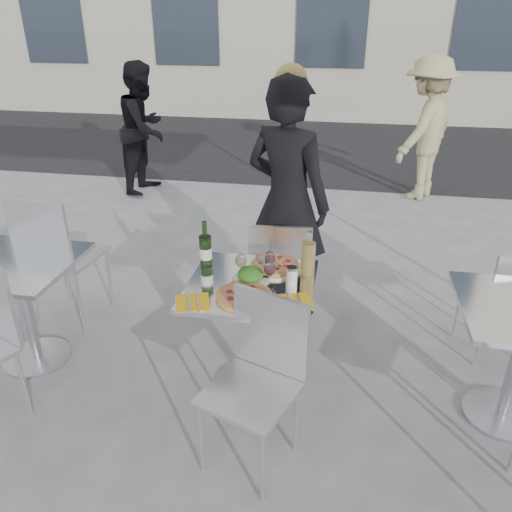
% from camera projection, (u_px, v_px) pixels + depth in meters
% --- Properties ---
extents(ground, '(80.00, 80.00, 0.00)m').
position_uv_depth(ground, '(252.00, 385.00, 3.19)').
color(ground, slate).
extents(street_asphalt, '(24.00, 5.00, 0.00)m').
position_uv_depth(street_asphalt, '(320.00, 144.00, 8.92)').
color(street_asphalt, black).
rests_on(street_asphalt, ground).
extents(main_table, '(0.72, 0.72, 0.75)m').
position_uv_depth(main_table, '(251.00, 314.00, 2.95)').
color(main_table, '#B7BABF').
rests_on(main_table, ground).
extents(side_table_left, '(0.72, 0.72, 0.75)m').
position_uv_depth(side_table_left, '(22.00, 291.00, 3.19)').
color(side_table_left, '#B7BABF').
rests_on(side_table_left, ground).
extents(chair_far, '(0.45, 0.46, 0.91)m').
position_uv_depth(chair_far, '(280.00, 270.00, 3.45)').
color(chair_far, silver).
rests_on(chair_far, ground).
extents(chair_near, '(0.54, 0.55, 0.92)m').
position_uv_depth(chair_near, '(259.00, 369.00, 2.49)').
color(chair_near, silver).
rests_on(chair_near, ground).
extents(side_chair_lfar, '(0.51, 0.53, 1.03)m').
position_uv_depth(side_chair_lfar, '(55.00, 251.00, 3.57)').
color(side_chair_lfar, silver).
rests_on(side_chair_lfar, ground).
extents(side_chair_rfar, '(0.47, 0.48, 0.84)m').
position_uv_depth(side_chair_rfar, '(507.00, 295.00, 3.23)').
color(side_chair_rfar, silver).
rests_on(side_chair_rfar, ground).
extents(woman_diner, '(0.78, 0.66, 1.80)m').
position_uv_depth(woman_diner, '(287.00, 202.00, 3.62)').
color(woman_diner, black).
rests_on(woman_diner, ground).
extents(pedestrian_a, '(0.69, 0.84, 1.62)m').
position_uv_depth(pedestrian_a, '(144.00, 128.00, 6.31)').
color(pedestrian_a, black).
rests_on(pedestrian_a, ground).
extents(pedestrian_b, '(1.12, 1.28, 1.71)m').
position_uv_depth(pedestrian_b, '(425.00, 129.00, 6.05)').
color(pedestrian_b, tan).
rests_on(pedestrian_b, ground).
extents(pizza_near, '(0.31, 0.31, 0.02)m').
position_uv_depth(pizza_near, '(244.00, 296.00, 2.71)').
color(pizza_near, tan).
rests_on(pizza_near, main_table).
extents(pizza_far, '(0.33, 0.33, 0.03)m').
position_uv_depth(pizza_far, '(275.00, 265.00, 3.02)').
color(pizza_far, white).
rests_on(pizza_far, main_table).
extents(salad_plate, '(0.22, 0.22, 0.09)m').
position_uv_depth(salad_plate, '(250.00, 276.00, 2.86)').
color(salad_plate, white).
rests_on(salad_plate, main_table).
extents(wine_bottle, '(0.07, 0.08, 0.29)m').
position_uv_depth(wine_bottle, '(205.00, 249.00, 3.00)').
color(wine_bottle, '#294C1C').
rests_on(wine_bottle, main_table).
extents(carafe, '(0.08, 0.08, 0.29)m').
position_uv_depth(carafe, '(308.00, 259.00, 2.87)').
color(carafe, tan).
rests_on(carafe, main_table).
extents(sugar_shaker, '(0.06, 0.06, 0.11)m').
position_uv_depth(sugar_shaker, '(292.00, 276.00, 2.83)').
color(sugar_shaker, white).
rests_on(sugar_shaker, main_table).
extents(wineglass_white_a, '(0.07, 0.07, 0.16)m').
position_uv_depth(wineglass_white_a, '(241.00, 262.00, 2.86)').
color(wineglass_white_a, white).
rests_on(wineglass_white_a, main_table).
extents(wineglass_white_b, '(0.07, 0.07, 0.16)m').
position_uv_depth(wineglass_white_b, '(261.00, 258.00, 2.90)').
color(wineglass_white_b, white).
rests_on(wineglass_white_b, main_table).
extents(wineglass_red_a, '(0.07, 0.07, 0.16)m').
position_uv_depth(wineglass_red_a, '(270.00, 270.00, 2.77)').
color(wineglass_red_a, white).
rests_on(wineglass_red_a, main_table).
extents(wineglass_red_b, '(0.07, 0.07, 0.16)m').
position_uv_depth(wineglass_red_b, '(270.00, 259.00, 2.89)').
color(wineglass_red_b, white).
rests_on(wineglass_red_b, main_table).
extents(napkin_left, '(0.23, 0.23, 0.01)m').
position_uv_depth(napkin_left, '(192.00, 302.00, 2.67)').
color(napkin_left, yellow).
rests_on(napkin_left, main_table).
extents(napkin_right, '(0.22, 0.22, 0.01)m').
position_uv_depth(napkin_right, '(295.00, 302.00, 2.67)').
color(napkin_right, yellow).
rests_on(napkin_right, main_table).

